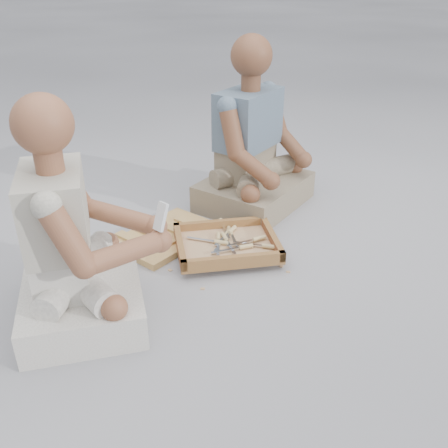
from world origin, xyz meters
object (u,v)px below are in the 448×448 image
tool_tray (227,245)px  craftsman (74,249)px  companion (253,153)px  carved_panel (167,236)px

tool_tray → craftsman: (-0.77, -0.11, 0.26)m
craftsman → companion: bearing=130.4°
tool_tray → craftsman: craftsman is taller
carved_panel → tool_tray: 0.36m
craftsman → companion: size_ratio=0.94×
craftsman → carved_panel: bearing=141.4°
companion → carved_panel: bearing=-12.4°
companion → tool_tray: bearing=19.7°
craftsman → companion: companion is taller
carved_panel → craftsman: size_ratio=0.57×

